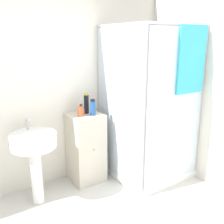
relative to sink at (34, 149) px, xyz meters
The scene contains 8 objects.
wall_back 0.76m from the sink, 51.46° to the left, with size 6.40×0.06×2.50m, color silver.
shower_enclosure 1.46m from the sink, ahead, with size 0.96×0.99×1.97m.
vanity_cabinet 0.74m from the sink, 11.16° to the left, with size 0.40×0.42×0.90m.
sink is the anchor object (origin of this frame).
soap_dispenser 0.70m from the sink, ahead, with size 0.07×0.07×0.16m.
shampoo_bottle_tall_black 0.85m from the sink, 12.62° to the left, with size 0.06×0.06×0.26m.
shampoo_bottle_blue 0.84m from the sink, ahead, with size 0.07×0.07×0.20m.
lotion_bottle_white 0.78m from the sink, 16.68° to the left, with size 0.05×0.05×0.18m.
Camera 1 is at (-1.04, -1.32, 1.80)m, focal length 42.00 mm.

